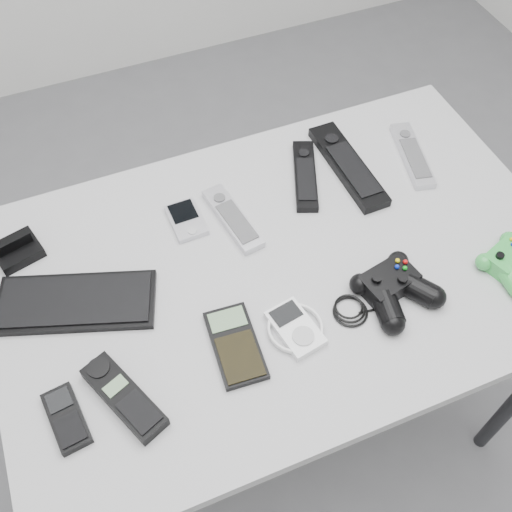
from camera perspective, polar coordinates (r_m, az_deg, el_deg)
name	(u,v)px	position (r m, az deg, el deg)	size (l,w,h in m)	color
floor	(293,400)	(1.84, 3.54, -13.53)	(3.50, 3.50, 0.00)	slate
desk	(282,282)	(1.22, 2.53, -2.47)	(1.12, 0.72, 0.75)	#AFAEB1
pda_keyboard	(76,302)	(1.15, -16.77, -4.20)	(0.29, 0.12, 0.02)	black
dock_bracket	(16,247)	(1.25, -21.93, 0.80)	(0.08, 0.07, 0.05)	black
pda	(186,220)	(1.23, -6.66, 3.45)	(0.06, 0.10, 0.02)	silver
remote_silver_a	(233,218)	(1.22, -2.25, 3.65)	(0.05, 0.18, 0.02)	silver
remote_black_a	(305,175)	(1.31, 4.71, 7.70)	(0.05, 0.20, 0.02)	black
remote_black_b	(348,165)	(1.33, 8.75, 8.55)	(0.06, 0.26, 0.03)	black
remote_silver_b	(412,155)	(1.39, 14.66, 9.33)	(0.04, 0.20, 0.02)	silver
mobile_phone	(66,418)	(1.05, -17.62, -14.49)	(0.05, 0.11, 0.02)	black
cordless_handset	(124,397)	(1.04, -12.48, -12.94)	(0.05, 0.17, 0.03)	black
calculator	(235,345)	(1.06, -1.97, -8.44)	(0.08, 0.15, 0.02)	black
mp3_player	(295,328)	(1.08, 3.76, -6.84)	(0.10, 0.11, 0.02)	white
controller_black	(394,287)	(1.13, 13.01, -2.85)	(0.24, 0.15, 0.05)	black
controller_green	(512,261)	(1.24, 23.23, -0.41)	(0.12, 0.13, 0.04)	green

